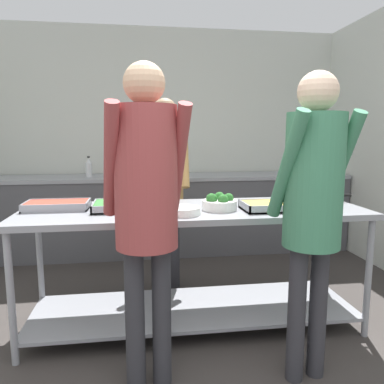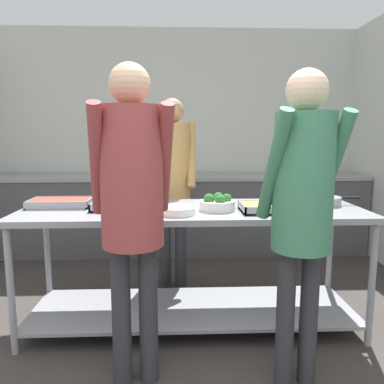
% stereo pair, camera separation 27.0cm
% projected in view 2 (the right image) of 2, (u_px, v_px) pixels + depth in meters
% --- Properties ---
extents(wall_rear, '(4.51, 0.06, 2.65)m').
position_uv_depth(wall_rear, '(177.00, 139.00, 4.68)').
color(wall_rear, silver).
rests_on(wall_rear, ground_plane).
extents(back_counter, '(4.35, 0.65, 0.91)m').
position_uv_depth(back_counter, '(177.00, 213.00, 4.44)').
color(back_counter, '#4C4C51').
rests_on(back_counter, ground_plane).
extents(serving_counter, '(2.38, 0.77, 0.86)m').
position_uv_depth(serving_counter, '(193.00, 246.00, 2.66)').
color(serving_counter, gray).
rests_on(serving_counter, ground_plane).
extents(serving_tray_roast, '(0.43, 0.26, 0.05)m').
position_uv_depth(serving_tray_roast, '(61.00, 203.00, 2.68)').
color(serving_tray_roast, gray).
rests_on(serving_tray_roast, serving_counter).
extents(serving_tray_greens, '(0.43, 0.33, 0.05)m').
position_uv_depth(serving_tray_greens, '(125.00, 205.00, 2.62)').
color(serving_tray_greens, gray).
rests_on(serving_tray_greens, serving_counter).
extents(plate_stack, '(0.24, 0.24, 0.05)m').
position_uv_depth(plate_stack, '(177.00, 211.00, 2.41)').
color(plate_stack, white).
rests_on(plate_stack, serving_counter).
extents(broccoli_bowl, '(0.24, 0.24, 0.12)m').
position_uv_depth(broccoli_bowl, '(217.00, 204.00, 2.54)').
color(broccoli_bowl, silver).
rests_on(broccoli_bowl, serving_counter).
extents(serving_tray_vegetables, '(0.43, 0.27, 0.05)m').
position_uv_depth(serving_tray_vegetables, '(273.00, 208.00, 2.51)').
color(serving_tray_vegetables, gray).
rests_on(serving_tray_vegetables, serving_counter).
extents(sauce_pan, '(0.37, 0.23, 0.06)m').
position_uv_depth(sauce_pan, '(325.00, 200.00, 2.73)').
color(sauce_pan, gray).
rests_on(sauce_pan, serving_counter).
extents(guest_serving_left, '(0.47, 0.39, 1.73)m').
position_uv_depth(guest_serving_left, '(132.00, 191.00, 1.95)').
color(guest_serving_left, '#2D2D33').
rests_on(guest_serving_left, ground_plane).
extents(guest_serving_right, '(0.44, 0.38, 1.69)m').
position_uv_depth(guest_serving_right, '(302.00, 195.00, 1.93)').
color(guest_serving_right, '#2D2D33').
rests_on(guest_serving_right, ground_plane).
extents(cook_behind_counter, '(0.42, 0.34, 1.68)m').
position_uv_depth(cook_behind_counter, '(172.00, 172.00, 3.29)').
color(cook_behind_counter, '#2D2D33').
rests_on(cook_behind_counter, ground_plane).
extents(water_bottle, '(0.07, 0.07, 0.23)m').
position_uv_depth(water_bottle, '(105.00, 167.00, 4.25)').
color(water_bottle, silver).
rests_on(water_bottle, back_counter).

